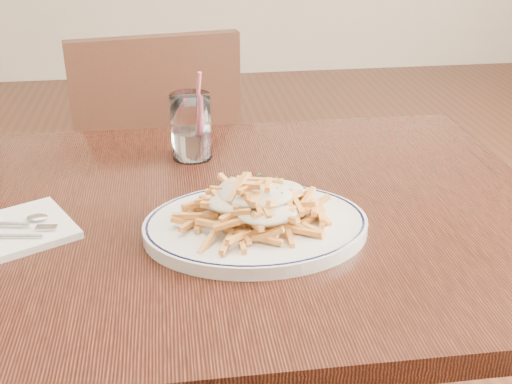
{
  "coord_description": "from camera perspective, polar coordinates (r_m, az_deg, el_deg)",
  "views": [
    {
      "loc": [
        -0.03,
        -0.94,
        1.24
      ],
      "look_at": [
        0.09,
        -0.09,
        0.82
      ],
      "focal_mm": 45.0,
      "sensor_mm": 36.0,
      "label": 1
    }
  ],
  "objects": [
    {
      "name": "table",
      "position": [
        1.1,
        -5.3,
        -5.25
      ],
      "size": [
        1.2,
        0.8,
        0.75
      ],
      "color": "black",
      "rests_on": "ground"
    },
    {
      "name": "chair_far",
      "position": [
        1.8,
        -8.78,
        1.95
      ],
      "size": [
        0.48,
        0.48,
        0.91
      ],
      "color": "black",
      "rests_on": "ground"
    },
    {
      "name": "fries_plate",
      "position": [
        0.98,
        0.0,
        -3.04
      ],
      "size": [
        0.37,
        0.33,
        0.02
      ],
      "color": "white",
      "rests_on": "table"
    },
    {
      "name": "loaded_fries",
      "position": [
        0.96,
        0.0,
        -0.75
      ],
      "size": [
        0.24,
        0.21,
        0.06
      ],
      "color": "gold",
      "rests_on": "fries_plate"
    },
    {
      "name": "water_glass",
      "position": [
        1.24,
        -5.76,
        5.45
      ],
      "size": [
        0.08,
        0.08,
        0.17
      ],
      "color": "white",
      "rests_on": "table"
    }
  ]
}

